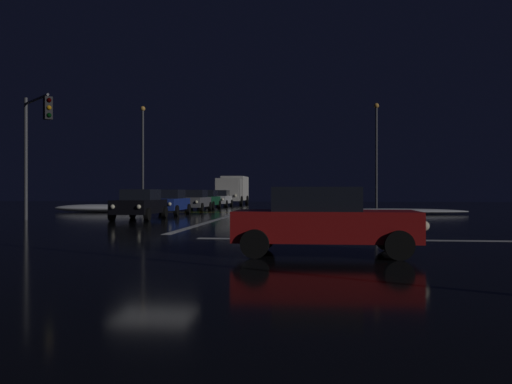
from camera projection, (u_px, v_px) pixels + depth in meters
The scene contains 16 objects.
ground at pixel (155, 239), 17.16m from camera, with size 120.00×120.00×0.10m, color black.
stop_line_north at pixel (210, 222), 26.31m from camera, with size 0.35×15.84×0.01m.
centre_line_ns at pixel (242, 212), 37.84m from camera, with size 22.00×0.15×0.01m.
crosswalk_bar_east at pixel (460, 241), 16.17m from camera, with size 15.84×0.40×0.01m.
snow_bank_left_curb at pixel (99, 208), 38.21m from camera, with size 6.58×1.50×0.55m.
snow_bank_right_curb at pixel (392, 211), 35.06m from camera, with size 9.56×1.50×0.35m.
sedan_black at pixel (140, 204), 28.40m from camera, with size 2.02×4.33×1.57m.
sedan_blue at pixel (169, 202), 34.06m from camera, with size 2.02×4.33×1.57m.
sedan_gray at pixel (194, 200), 40.21m from camera, with size 2.02×4.33×1.57m.
sedan_green at pixel (206, 199), 45.96m from camera, with size 2.02×4.33×1.57m.
sedan_white at pixel (220, 198), 51.68m from camera, with size 2.02×4.33×1.57m.
box_truck at pixel (233, 189), 58.69m from camera, with size 2.68×8.28×3.08m.
sedan_red_crossing at pixel (323, 220), 12.66m from camera, with size 4.33×2.02×1.57m.
traffic_signal_nw at pixel (35, 134), 26.58m from camera, with size 2.72×2.72×6.22m.
streetlamp_left_far at pixel (143, 149), 48.87m from camera, with size 0.44×0.44×9.10m.
streetlamp_right_far at pixel (376, 148), 46.68m from camera, with size 0.44×0.44×9.02m.
Camera 1 is at (5.00, -16.72, 1.48)m, focal length 38.27 mm.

